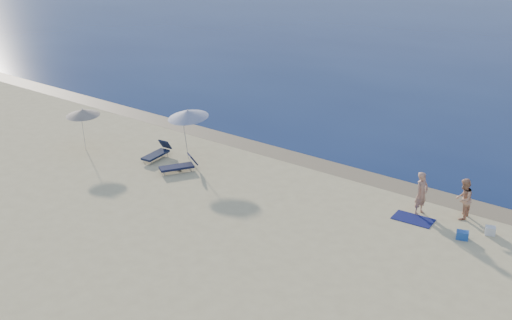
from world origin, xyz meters
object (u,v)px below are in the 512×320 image
at_px(umbrella_near, 188,114).
at_px(person_right, 464,199).
at_px(blue_cooler, 462,235).
at_px(person_left, 421,193).

bearing_deg(umbrella_near, person_right, 24.26).
distance_m(person_right, blue_cooler, 1.90).
height_order(person_left, blue_cooler, person_left).
bearing_deg(blue_cooler, umbrella_near, 162.50).
relative_size(person_left, person_right, 1.07).
xyz_separation_m(person_left, umbrella_near, (-11.70, -1.17, 1.36)).
xyz_separation_m(blue_cooler, umbrella_near, (-13.87, -0.17, 2.12)).
distance_m(blue_cooler, umbrella_near, 14.03).
relative_size(person_left, blue_cooler, 4.08).
distance_m(person_left, blue_cooler, 2.51).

